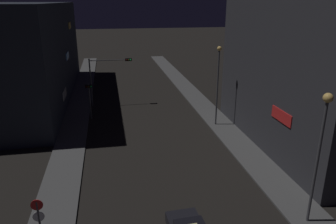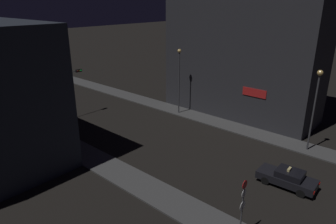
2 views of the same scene
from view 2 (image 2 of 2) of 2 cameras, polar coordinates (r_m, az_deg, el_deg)
name	(u,v)px [view 2 (image 2 of 2)]	position (r m, az deg, el deg)	size (l,w,h in m)	color
sidewalk_left	(37,128)	(38.06, -23.17, -2.75)	(2.75, 70.61, 0.13)	#4C4C4C
sidewalk_right	(135,98)	(45.88, -6.12, 2.57)	(2.75, 70.61, 0.13)	#4C4C4C
building_facade_right	(245,20)	(38.72, 14.10, 16.31)	(7.01, 18.82, 23.23)	#333338
taxi	(287,178)	(26.18, 21.32, -11.35)	(2.01, 4.53, 1.62)	black
traffic_light_overhead	(59,86)	(38.50, -19.55, 4.59)	(5.15, 0.41, 5.89)	#47474C
traffic_light_left_kerb	(68,110)	(34.04, -18.07, 0.29)	(0.80, 0.42, 3.98)	#47474C
sign_pole_left	(243,203)	(19.56, 13.73, -16.16)	(0.64, 0.10, 3.86)	#47474C
street_lamp_near_block	(316,97)	(31.11, 25.84, 2.59)	(0.53, 0.53, 7.85)	#47474C
street_lamp_far_block	(179,73)	(38.16, 2.08, 7.25)	(0.46, 0.46, 8.14)	#47474C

